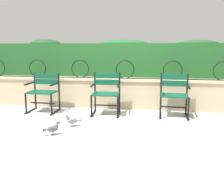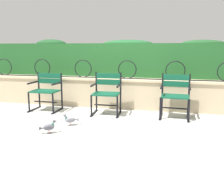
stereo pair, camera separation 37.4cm
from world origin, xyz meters
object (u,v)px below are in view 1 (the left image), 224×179
(park_chair_left, at_px, (44,91))
(park_chair_centre, at_px, (106,92))
(park_chair_right, at_px, (174,94))
(pigeon_far_side, at_px, (73,120))
(pigeon_near_chairs, at_px, (52,128))

(park_chair_left, bearing_deg, park_chair_centre, 0.03)
(park_chair_centre, bearing_deg, park_chair_left, -179.97)
(park_chair_right, height_order, pigeon_far_side, park_chair_right)
(pigeon_near_chairs, height_order, pigeon_far_side, same)
(park_chair_right, bearing_deg, park_chair_left, -178.89)
(park_chair_left, height_order, pigeon_near_chairs, park_chair_left)
(park_chair_left, height_order, pigeon_far_side, park_chair_left)
(park_chair_left, relative_size, pigeon_far_side, 3.00)
(park_chair_right, distance_m, pigeon_near_chairs, 2.53)
(park_chair_left, distance_m, pigeon_far_side, 1.37)
(park_chair_left, xyz_separation_m, park_chair_centre, (1.39, 0.00, 0.01))
(park_chair_centre, distance_m, pigeon_far_side, 1.09)
(pigeon_near_chairs, xyz_separation_m, pigeon_far_side, (0.19, 0.47, 0.00))
(pigeon_far_side, bearing_deg, park_chair_left, 135.25)
(pigeon_near_chairs, bearing_deg, park_chair_left, 118.16)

